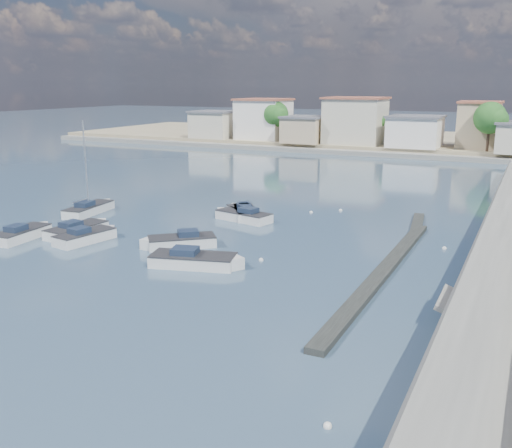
{
  "coord_description": "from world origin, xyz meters",
  "views": [
    {
      "loc": [
        15.11,
        -25.52,
        12.1
      ],
      "look_at": [
        -3.97,
        13.38,
        1.4
      ],
      "focal_mm": 40.0,
      "sensor_mm": 36.0,
      "label": 1
    }
  ],
  "objects": [
    {
      "name": "motorboat_b",
      "position": [
        -15.86,
        7.5,
        0.38
      ],
      "size": [
        2.77,
        5.47,
        1.48
      ],
      "color": "silver",
      "rests_on": "ground"
    },
    {
      "name": "mooring_buoys",
      "position": [
        4.12,
        11.22,
        0.05
      ],
      "size": [
        16.06,
        35.22,
        0.33
      ],
      "color": "white",
      "rests_on": "ground"
    },
    {
      "name": "breakwater",
      "position": [
        6.9,
        12.69,
        0.17
      ],
      "size": [
        2.0,
        31.02,
        0.35
      ],
      "color": "black",
      "rests_on": "ground"
    },
    {
      "name": "ground",
      "position": [
        0.0,
        40.0,
        0.0
      ],
      "size": [
        400.0,
        400.0,
        0.0
      ],
      "primitive_type": "plane",
      "color": "#2C4459",
      "rests_on": "ground"
    },
    {
      "name": "far_shore_quay",
      "position": [
        0.0,
        71.0,
        0.4
      ],
      "size": [
        160.0,
        2.5,
        0.8
      ],
      "primitive_type": "cube",
      "color": "slate",
      "rests_on": "ground"
    },
    {
      "name": "motorboat_g",
      "position": [
        -8.43,
        20.24,
        0.38
      ],
      "size": [
        4.19,
        5.01,
        1.48
      ],
      "color": "silver",
      "rests_on": "ground"
    },
    {
      "name": "motorboat_c",
      "position": [
        -8.29,
        19.19,
        0.38
      ],
      "size": [
        5.94,
        3.1,
        1.48
      ],
      "color": "silver",
      "rests_on": "ground"
    },
    {
      "name": "far_town",
      "position": [
        10.71,
        76.92,
        4.93
      ],
      "size": [
        113.01,
        12.8,
        8.35
      ],
      "color": "beige",
      "rests_on": "far_shore_land"
    },
    {
      "name": "sailboat",
      "position": [
        -22.7,
        15.46,
        0.41
      ],
      "size": [
        2.74,
        6.55,
        9.0
      ],
      "color": "silver",
      "rests_on": "ground"
    },
    {
      "name": "motorboat_f",
      "position": [
        -9.01,
        20.66,
        0.38
      ],
      "size": [
        4.42,
        4.22,
        1.48
      ],
      "color": "silver",
      "rests_on": "ground"
    },
    {
      "name": "shore_trees",
      "position": [
        8.34,
        68.11,
        6.22
      ],
      "size": [
        74.56,
        38.32,
        7.92
      ],
      "color": "#38281E",
      "rests_on": "ground"
    },
    {
      "name": "far_shore_land",
      "position": [
        0.0,
        92.0,
        0.7
      ],
      "size": [
        160.0,
        40.0,
        1.4
      ],
      "primitive_type": "cube",
      "color": "gray",
      "rests_on": "ground"
    },
    {
      "name": "motorboat_e",
      "position": [
        -17.96,
        8.82,
        0.38
      ],
      "size": [
        2.56,
        5.94,
        1.48
      ],
      "color": "silver",
      "rests_on": "ground"
    },
    {
      "name": "motorboat_a",
      "position": [
        -21.06,
        5.89,
        0.38
      ],
      "size": [
        2.44,
        5.64,
        1.48
      ],
      "color": "silver",
      "rests_on": "ground"
    },
    {
      "name": "motorboat_h",
      "position": [
        -4.72,
        5.91,
        0.38
      ],
      "size": [
        6.53,
        3.73,
        1.48
      ],
      "color": "silver",
      "rests_on": "ground"
    },
    {
      "name": "motorboat_d",
      "position": [
        -8.57,
        9.3,
        0.38
      ],
      "size": [
        5.19,
        4.86,
        1.48
      ],
      "color": "silver",
      "rests_on": "ground"
    }
  ]
}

